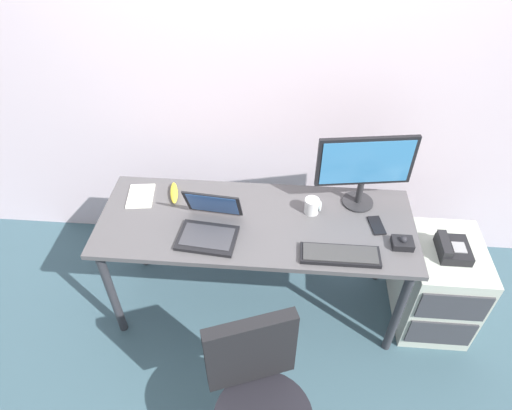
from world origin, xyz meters
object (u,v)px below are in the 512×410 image
Objects in this scene: desk_phone at (452,249)px; keyboard at (340,255)px; coffee_mug at (312,206)px; banana at (174,193)px; trackball_mouse at (403,243)px; cell_phone at (377,225)px; file_cabinet at (436,285)px; monitor_main at (365,166)px; paper_notepad at (141,196)px; laptop at (209,225)px.

keyboard is (-0.65, -0.20, 0.12)m from desk_phone.
coffee_mug is 0.49× the size of banana.
keyboard is 1.04m from banana.
cell_phone is (-0.11, 0.14, -0.02)m from trackball_mouse.
cell_phone reaches higher than file_cabinet.
file_cabinet is 3.08× the size of desk_phone.
desk_phone is 0.69m from keyboard.
desk_phone is 0.68m from monitor_main.
coffee_mug is at bearing 113.31° from keyboard.
laptop is at bearing -29.33° from paper_notepad.
monitor_main is 2.81× the size of banana.
coffee_mug is (-0.80, 0.11, 0.49)m from file_cabinet.
laptop is at bearing -176.61° from desk_phone.
file_cabinet is 1.69m from banana.
paper_notepad is (-1.48, 0.28, -0.02)m from trackball_mouse.
laptop is 2.41× the size of cell_phone.
coffee_mug is 0.82m from banana.
file_cabinet is 2.96× the size of paper_notepad.
laptop reaches higher than file_cabinet.
laptop reaches higher than paper_notepad.
trackball_mouse is 0.52m from coffee_mug.
cell_phone is at bearing 129.56° from trackball_mouse.
file_cabinet is at bearing 19.67° from trackball_mouse.
file_cabinet is 3.24× the size of banana.
desk_phone is (-0.01, -0.02, 0.34)m from file_cabinet.
trackball_mouse is 1.51m from paper_notepad.
trackball_mouse is at bearing -60.68° from cell_phone.
file_cabinet is at bearing -5.07° from paper_notepad.
paper_notepad is (-1.28, -0.05, -0.27)m from monitor_main.
coffee_mug is 0.37m from cell_phone.
monitor_main is 2.57× the size of paper_notepad.
keyboard reaches higher than paper_notepad.
paper_notepad is at bearing -177.84° from monitor_main.
banana is (-0.82, 0.08, -0.03)m from coffee_mug.
trackball_mouse is (-0.33, -0.12, 0.47)m from file_cabinet.
banana is (-1.60, 0.21, 0.13)m from desk_phone.
laptop is (-0.82, -0.30, -0.22)m from monitor_main.
paper_notepad is at bearing 164.02° from cell_phone.
monitor_main reaches higher than laptop.
laptop is at bearing 178.87° from trackball_mouse.
coffee_mug is (0.56, 0.21, -0.01)m from laptop.
monitor_main reaches higher than desk_phone.
trackball_mouse is 0.58× the size of banana.
monitor_main is 0.46m from trackball_mouse.
banana is (-0.26, 0.29, -0.03)m from laptop.
desk_phone is at bearing 17.48° from trackball_mouse.
banana is at bearing 172.67° from desk_phone.
keyboard reaches higher than file_cabinet.
monitor_main is at bearing 73.28° from keyboard.
desk_phone is 0.37× the size of monitor_main.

